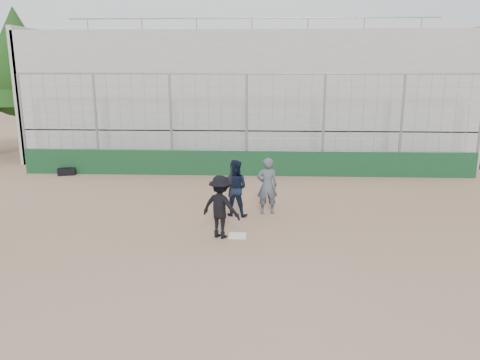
{
  "coord_description": "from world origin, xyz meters",
  "views": [
    {
      "loc": [
        0.59,
        -11.34,
        4.23
      ],
      "look_at": [
        0.0,
        1.4,
        1.15
      ],
      "focal_mm": 35.0,
      "sensor_mm": 36.0,
      "label": 1
    }
  ],
  "objects_px": {
    "umpire": "(267,189)",
    "equipment_bag": "(67,172)",
    "batter_at_plate": "(221,207)",
    "catcher_crouched": "(235,197)"
  },
  "relations": [
    {
      "from": "catcher_crouched",
      "to": "umpire",
      "type": "xyz_separation_m",
      "value": [
        0.94,
        0.26,
        0.2
      ]
    },
    {
      "from": "batter_at_plate",
      "to": "equipment_bag",
      "type": "relative_size",
      "value": 2.47
    },
    {
      "from": "umpire",
      "to": "equipment_bag",
      "type": "height_order",
      "value": "umpire"
    },
    {
      "from": "catcher_crouched",
      "to": "equipment_bag",
      "type": "distance_m",
      "value": 8.63
    },
    {
      "from": "batter_at_plate",
      "to": "umpire",
      "type": "bearing_deg",
      "value": 59.73
    },
    {
      "from": "catcher_crouched",
      "to": "equipment_bag",
      "type": "bearing_deg",
      "value": 144.98
    },
    {
      "from": "catcher_crouched",
      "to": "equipment_bag",
      "type": "xyz_separation_m",
      "value": [
        -7.06,
        4.95,
        -0.42
      ]
    },
    {
      "from": "batter_at_plate",
      "to": "catcher_crouched",
      "type": "xyz_separation_m",
      "value": [
        0.25,
        1.78,
        -0.25
      ]
    },
    {
      "from": "batter_at_plate",
      "to": "catcher_crouched",
      "type": "distance_m",
      "value": 1.81
    },
    {
      "from": "umpire",
      "to": "equipment_bag",
      "type": "distance_m",
      "value": 9.3
    }
  ]
}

